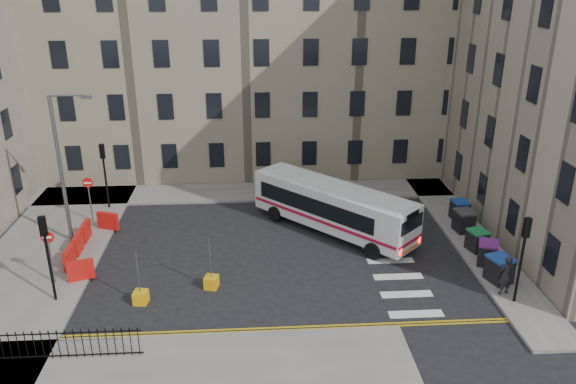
{
  "coord_description": "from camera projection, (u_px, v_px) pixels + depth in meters",
  "views": [
    {
      "loc": [
        -2.95,
        -26.33,
        14.09
      ],
      "look_at": [
        -1.14,
        1.2,
        3.0
      ],
      "focal_mm": 35.0,
      "sensor_mm": 36.0,
      "label": 1
    }
  ],
  "objects": [
    {
      "name": "pedestrian",
      "position": [
        505.0,
        275.0,
        25.41
      ],
      "size": [
        0.81,
        0.66,
        1.93
      ],
      "primitive_type": "imported",
      "rotation": [
        0.0,
        0.0,
        3.47
      ],
      "color": "black",
      "rests_on": "pavement_east"
    },
    {
      "name": "wheelie_bin_b",
      "position": [
        487.0,
        253.0,
        28.15
      ],
      "size": [
        1.3,
        1.37,
        1.2
      ],
      "rotation": [
        0.0,
        0.0,
        -0.4
      ],
      "color": "black",
      "rests_on": "pavement_east"
    },
    {
      "name": "traffic_light_nw",
      "position": [
        104.0,
        166.0,
        34.03
      ],
      "size": [
        0.28,
        0.22,
        4.1
      ],
      "color": "black",
      "rests_on": "pavement_west"
    },
    {
      "name": "pavement_west",
      "position": [
        48.0,
        250.0,
        29.86
      ],
      "size": [
        6.0,
        22.0,
        0.15
      ],
      "primitive_type": "cube",
      "color": "slate",
      "rests_on": "ground"
    },
    {
      "name": "roadworks_barriers",
      "position": [
        85.0,
        244.0,
        29.31
      ],
      "size": [
        1.66,
        6.26,
        1.0
      ],
      "color": "red",
      "rests_on": "pavement_west"
    },
    {
      "name": "streetlamp",
      "position": [
        61.0,
        168.0,
        29.26
      ],
      "size": [
        0.5,
        0.22,
        8.14
      ],
      "color": "#595B5E",
      "rests_on": "pavement_west"
    },
    {
      "name": "no_entry_north",
      "position": [
        89.0,
        190.0,
        32.44
      ],
      "size": [
        0.6,
        0.08,
        3.0
      ],
      "color": "#595B5E",
      "rests_on": "pavement_west"
    },
    {
      "name": "pavement_north",
      "position": [
        208.0,
        193.0,
        37.38
      ],
      "size": [
        36.0,
        3.2,
        0.15
      ],
      "primitive_type": "cube",
      "color": "slate",
      "rests_on": "ground"
    },
    {
      "name": "bollard_yellow",
      "position": [
        141.0,
        297.0,
        25.2
      ],
      "size": [
        0.69,
        0.69,
        0.6
      ],
      "primitive_type": "cube",
      "rotation": [
        0.0,
        0.0,
        -0.16
      ],
      "color": "#EDA90D",
      "rests_on": "ground"
    },
    {
      "name": "iron_railings",
      "position": [
        38.0,
        346.0,
        21.26
      ],
      "size": [
        7.8,
        0.04,
        1.2
      ],
      "color": "black",
      "rests_on": "pavement_sw"
    },
    {
      "name": "wheelie_bin_c",
      "position": [
        477.0,
        240.0,
        29.54
      ],
      "size": [
        1.13,
        1.22,
        1.12
      ],
      "rotation": [
        0.0,
        0.0,
        0.28
      ],
      "color": "black",
      "rests_on": "pavement_east"
    },
    {
      "name": "wheelie_bin_a",
      "position": [
        499.0,
        269.0,
        26.61
      ],
      "size": [
        1.29,
        1.39,
        1.25
      ],
      "rotation": [
        0.0,
        0.0,
        0.32
      ],
      "color": "black",
      "rests_on": "pavement_east"
    },
    {
      "name": "wheelie_bin_e",
      "position": [
        460.0,
        210.0,
        33.19
      ],
      "size": [
        1.04,
        1.16,
        1.15
      ],
      "rotation": [
        0.0,
        0.0,
        0.15
      ],
      "color": "black",
      "rests_on": "pavement_east"
    },
    {
      "name": "terrace_north",
      "position": [
        194.0,
        48.0,
        40.52
      ],
      "size": [
        38.3,
        10.8,
        17.2
      ],
      "color": "gray",
      "rests_on": "ground"
    },
    {
      "name": "traffic_light_sw",
      "position": [
        46.0,
        246.0,
        24.31
      ],
      "size": [
        0.28,
        0.22,
        4.1
      ],
      "color": "black",
      "rests_on": "pavement_west"
    },
    {
      "name": "bus",
      "position": [
        332.0,
        206.0,
        31.57
      ],
      "size": [
        8.65,
        8.88,
        2.76
      ],
      "rotation": [
        0.0,
        0.0,
        0.76
      ],
      "color": "silver",
      "rests_on": "ground"
    },
    {
      "name": "pavement_east",
      "position": [
        452.0,
        215.0,
        34.03
      ],
      "size": [
        2.4,
        26.0,
        0.15
      ],
      "primitive_type": "cube",
      "color": "slate",
      "rests_on": "ground"
    },
    {
      "name": "traffic_light_east",
      "position": [
        523.0,
        247.0,
        24.17
      ],
      "size": [
        0.28,
        0.22,
        4.1
      ],
      "color": "black",
      "rests_on": "pavement_east"
    },
    {
      "name": "no_entry_south",
      "position": [
        49.0,
        246.0,
        25.96
      ],
      "size": [
        0.6,
        0.08,
        3.0
      ],
      "color": "#595B5E",
      "rests_on": "pavement_west"
    },
    {
      "name": "wheelie_bin_d",
      "position": [
        464.0,
        221.0,
        31.67
      ],
      "size": [
        1.1,
        1.23,
        1.23
      ],
      "rotation": [
        0.0,
        0.0,
        0.13
      ],
      "color": "black",
      "rests_on": "pavement_east"
    },
    {
      "name": "bollard_chevron",
      "position": [
        211.0,
        282.0,
        26.41
      ],
      "size": [
        0.73,
        0.73,
        0.6
      ],
      "primitive_type": "cube",
      "rotation": [
        0.0,
        0.0,
        -0.25
      ],
      "color": "#E8A00D",
      "rests_on": "ground"
    },
    {
      "name": "ground",
      "position": [
        311.0,
        252.0,
        29.81
      ],
      "size": [
        120.0,
        120.0,
        0.0
      ],
      "primitive_type": "plane",
      "color": "black",
      "rests_on": "ground"
    }
  ]
}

